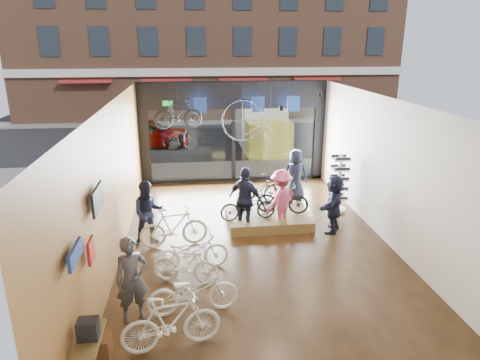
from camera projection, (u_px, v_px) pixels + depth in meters
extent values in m
cube|color=black|center=(258.00, 251.00, 11.08)|extent=(7.00, 12.00, 0.04)
cube|color=black|center=(260.00, 102.00, 9.90)|extent=(7.00, 12.00, 0.04)
cube|color=brown|center=(112.00, 187.00, 10.09)|extent=(0.04, 12.00, 3.80)
cube|color=beige|center=(395.00, 176.00, 10.90)|extent=(0.04, 12.00, 3.80)
cube|color=beige|center=(347.00, 345.00, 4.81)|extent=(7.00, 0.04, 3.80)
cube|color=#198C26|center=(168.00, 103.00, 15.42)|extent=(0.35, 0.06, 0.18)
cube|color=black|center=(217.00, 134.00, 25.25)|extent=(30.00, 18.00, 0.02)
cube|color=slate|center=(231.00, 170.00, 17.86)|extent=(30.00, 2.40, 0.12)
cube|color=slate|center=(213.00, 121.00, 29.01)|extent=(30.00, 2.00, 0.12)
cube|color=brown|center=(209.00, 14.00, 29.24)|extent=(26.00, 5.00, 14.00)
imported|color=gray|center=(146.00, 133.00, 21.74)|extent=(4.47, 1.80, 1.52)
imported|color=silver|center=(171.00, 322.00, 7.40)|extent=(1.82, 0.81, 1.06)
imported|color=silver|center=(193.00, 291.00, 8.40)|extent=(1.87, 0.81, 0.95)
imported|color=silver|center=(186.00, 265.00, 9.47)|extent=(1.57, 0.81, 0.91)
imported|color=silver|center=(192.00, 252.00, 10.03)|extent=(1.85, 0.89, 0.93)
imported|color=silver|center=(174.00, 227.00, 11.18)|extent=(1.84, 0.76, 1.07)
cube|color=brown|center=(268.00, 218.00, 12.75)|extent=(2.40, 1.80, 0.30)
imported|color=black|center=(248.00, 206.00, 12.13)|extent=(1.66, 0.73, 0.84)
imported|color=black|center=(282.00, 199.00, 12.57)|extent=(1.59, 0.78, 0.92)
imported|color=black|center=(257.00, 192.00, 13.16)|extent=(1.75, 1.44, 0.90)
imported|color=#3F3F44|center=(132.00, 280.00, 8.09)|extent=(0.73, 0.61, 1.73)
imported|color=#161C33|center=(148.00, 213.00, 11.25)|extent=(0.95, 0.80, 1.73)
imported|color=#161C33|center=(246.00, 200.00, 12.02)|extent=(1.13, 1.05, 1.86)
imported|color=#CC4C72|center=(281.00, 199.00, 12.24)|extent=(1.28, 1.19, 1.73)
imported|color=#161C33|center=(295.00, 176.00, 14.32)|extent=(0.88, 0.58, 1.78)
imported|color=#161C33|center=(334.00, 204.00, 11.99)|extent=(1.22, 1.58, 1.67)
imported|color=black|center=(178.00, 114.00, 13.92)|extent=(1.64, 0.74, 0.95)
cube|color=#1E3F99|center=(200.00, 105.00, 14.91)|extent=(0.45, 0.03, 0.55)
cube|color=#1E3F99|center=(258.00, 104.00, 15.15)|extent=(0.45, 0.03, 0.55)
cube|color=#1E3F99|center=(294.00, 104.00, 15.29)|extent=(0.45, 0.03, 0.55)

